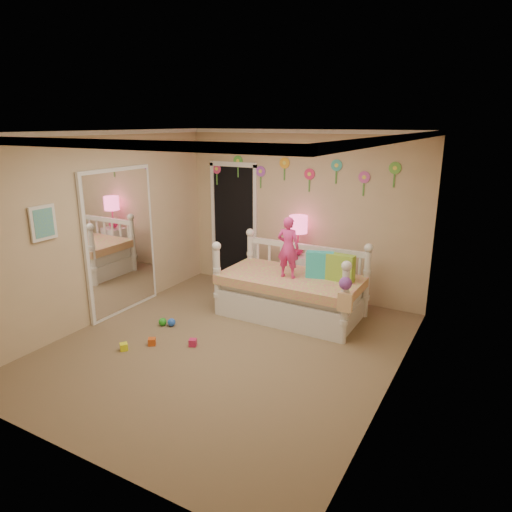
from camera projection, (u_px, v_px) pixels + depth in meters
The scene contains 18 objects.
floor at pixel (226, 347), 5.76m from camera, with size 4.00×4.50×0.01m, color #7F684C.
ceiling at pixel (221, 132), 5.03m from camera, with size 4.00×4.50×0.01m, color white.
back_wall at pixel (301, 214), 7.28m from camera, with size 4.00×0.01×2.60m, color tan.
left_wall at pixel (101, 228), 6.33m from camera, with size 0.01×4.50×2.60m, color tan.
right_wall at pixel (397, 273), 4.46m from camera, with size 0.01×4.50×2.60m, color tan.
crown_molding at pixel (221, 135), 5.04m from camera, with size 4.00×4.50×0.06m, color white, non-canonical shape.
daybed at pixel (291, 279), 6.57m from camera, with size 2.01×1.08×1.09m, color white, non-canonical shape.
pillow_turquoise at pixel (320, 265), 6.41m from camera, with size 0.37×0.13×0.37m, color #23ACB0.
pillow_lime at pixel (340, 268), 6.29m from camera, with size 0.39×0.14×0.37m, color #8EC13B.
child at pixel (288, 247), 6.36m from camera, with size 0.32×0.21×0.86m, color #F23795.
nightstand at pixel (297, 276), 7.34m from camera, with size 0.42×0.32×0.69m, color white.
table_lamp at pixel (298, 229), 7.13m from camera, with size 0.28×0.28×0.63m.
closet_doorway at pixel (234, 223), 7.93m from camera, with size 0.90×0.04×2.07m, color black.
flower_decals at pixel (297, 173), 7.14m from camera, with size 3.40×0.02×0.50m, color #B2668C, non-canonical shape.
mirror_closet at pixel (121, 242), 6.63m from camera, with size 0.07×1.30×2.10m, color white.
wall_picture at pixel (43, 223), 5.49m from camera, with size 0.05×0.34×0.42m, color white.
hanging_bag at pixel (344, 295), 5.64m from camera, with size 0.20×0.16×0.36m, color beige, non-canonical shape.
toy_scatter at pixel (169, 338), 5.89m from camera, with size 0.80×1.30×0.11m, color #996666, non-canonical shape.
Camera 1 is at (2.87, -4.37, 2.70)m, focal length 32.39 mm.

